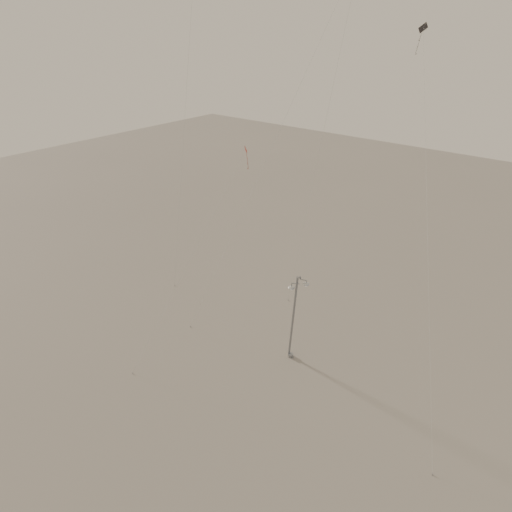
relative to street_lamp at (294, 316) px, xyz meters
The scene contains 5 objects.
ground 6.82m from the street_lamp, 128.15° to the right, with size 160.00×160.00×0.00m, color gray.
street_lamp is the anchor object (origin of this frame).
kite_1 18.85m from the street_lamp, 121.82° to the left, with size 8.35×11.94×30.03m.
kite_3 11.09m from the street_lamp, behind, with size 1.53×13.46×15.98m.
kite_4 16.37m from the street_lamp, 56.09° to the left, with size 10.62×14.31×24.72m.
Camera 1 is at (16.59, -17.45, 24.33)m, focal length 28.00 mm.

